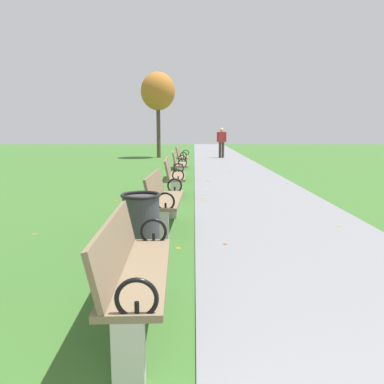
{
  "coord_description": "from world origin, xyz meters",
  "views": [
    {
      "loc": [
        -0.02,
        0.16,
        1.6
      ],
      "look_at": [
        -0.05,
        6.5,
        0.55
      ],
      "focal_mm": 35.84,
      "sensor_mm": 36.0,
      "label": 1
    }
  ],
  "objects_px": {
    "park_bench_5": "(179,164)",
    "tree_3": "(158,92)",
    "park_bench_3": "(164,199)",
    "park_bench_2": "(133,270)",
    "park_bench_6": "(182,157)",
    "trash_bin": "(141,227)",
    "pedestrian_walking": "(222,141)",
    "park_bench_4": "(174,176)"
  },
  "relations": [
    {
      "from": "park_bench_3",
      "to": "park_bench_5",
      "type": "distance_m",
      "value": 6.1
    },
    {
      "from": "park_bench_6",
      "to": "pedestrian_walking",
      "type": "bearing_deg",
      "value": 70.69
    },
    {
      "from": "park_bench_6",
      "to": "tree_3",
      "type": "xyz_separation_m",
      "value": [
        -1.48,
        6.07,
        3.09
      ]
    },
    {
      "from": "park_bench_2",
      "to": "park_bench_4",
      "type": "distance_m",
      "value": 6.16
    },
    {
      "from": "park_bench_2",
      "to": "park_bench_4",
      "type": "bearing_deg",
      "value": 90.0
    },
    {
      "from": "park_bench_2",
      "to": "park_bench_6",
      "type": "bearing_deg",
      "value": 90.0
    },
    {
      "from": "park_bench_5",
      "to": "pedestrian_walking",
      "type": "relative_size",
      "value": 1.0
    },
    {
      "from": "park_bench_5",
      "to": "tree_3",
      "type": "relative_size",
      "value": 0.35
    },
    {
      "from": "park_bench_4",
      "to": "pedestrian_walking",
      "type": "height_order",
      "value": "pedestrian_walking"
    },
    {
      "from": "trash_bin",
      "to": "park_bench_4",
      "type": "bearing_deg",
      "value": 88.17
    },
    {
      "from": "park_bench_6",
      "to": "park_bench_3",
      "type": "bearing_deg",
      "value": -90.0
    },
    {
      "from": "pedestrian_walking",
      "to": "park_bench_4",
      "type": "bearing_deg",
      "value": -99.43
    },
    {
      "from": "park_bench_2",
      "to": "pedestrian_walking",
      "type": "height_order",
      "value": "pedestrian_walking"
    },
    {
      "from": "park_bench_4",
      "to": "park_bench_6",
      "type": "relative_size",
      "value": 1.0
    },
    {
      "from": "park_bench_6",
      "to": "trash_bin",
      "type": "relative_size",
      "value": 1.92
    },
    {
      "from": "park_bench_4",
      "to": "trash_bin",
      "type": "xyz_separation_m",
      "value": [
        -0.15,
        -4.6,
        -0.06
      ]
    },
    {
      "from": "park_bench_4",
      "to": "tree_3",
      "type": "distance_m",
      "value": 12.83
    },
    {
      "from": "trash_bin",
      "to": "park_bench_5",
      "type": "bearing_deg",
      "value": 88.9
    },
    {
      "from": "park_bench_3",
      "to": "tree_3",
      "type": "bearing_deg",
      "value": 95.49
    },
    {
      "from": "pedestrian_walking",
      "to": "park_bench_3",
      "type": "bearing_deg",
      "value": -97.54
    },
    {
      "from": "park_bench_5",
      "to": "park_bench_4",
      "type": "bearing_deg",
      "value": -90.0
    },
    {
      "from": "park_bench_5",
      "to": "park_bench_6",
      "type": "xyz_separation_m",
      "value": [
        -0.0,
        3.24,
        0.0
      ]
    },
    {
      "from": "pedestrian_walking",
      "to": "trash_bin",
      "type": "bearing_deg",
      "value": -97.34
    },
    {
      "from": "park_bench_5",
      "to": "tree_3",
      "type": "bearing_deg",
      "value": 99.04
    },
    {
      "from": "park_bench_6",
      "to": "pedestrian_walking",
      "type": "distance_m",
      "value": 6.03
    },
    {
      "from": "park_bench_5",
      "to": "tree_3",
      "type": "distance_m",
      "value": 9.92
    },
    {
      "from": "park_bench_3",
      "to": "park_bench_2",
      "type": "bearing_deg",
      "value": -90.0
    },
    {
      "from": "park_bench_3",
      "to": "park_bench_6",
      "type": "relative_size",
      "value": 1.0
    },
    {
      "from": "park_bench_4",
      "to": "park_bench_3",
      "type": "bearing_deg",
      "value": -90.0
    },
    {
      "from": "park_bench_2",
      "to": "park_bench_6",
      "type": "height_order",
      "value": "same"
    },
    {
      "from": "park_bench_3",
      "to": "trash_bin",
      "type": "xyz_separation_m",
      "value": [
        -0.15,
        -1.55,
        -0.06
      ]
    },
    {
      "from": "tree_3",
      "to": "trash_bin",
      "type": "relative_size",
      "value": 5.52
    },
    {
      "from": "park_bench_6",
      "to": "pedestrian_walking",
      "type": "xyz_separation_m",
      "value": [
        1.99,
        5.67,
        0.44
      ]
    },
    {
      "from": "park_bench_5",
      "to": "pedestrian_walking",
      "type": "bearing_deg",
      "value": 77.43
    },
    {
      "from": "park_bench_4",
      "to": "park_bench_5",
      "type": "bearing_deg",
      "value": 90.0
    },
    {
      "from": "park_bench_6",
      "to": "trash_bin",
      "type": "bearing_deg",
      "value": -90.77
    },
    {
      "from": "park_bench_2",
      "to": "park_bench_6",
      "type": "relative_size",
      "value": 1.0
    },
    {
      "from": "trash_bin",
      "to": "park_bench_3",
      "type": "bearing_deg",
      "value": 84.58
    },
    {
      "from": "pedestrian_walking",
      "to": "park_bench_6",
      "type": "bearing_deg",
      "value": -109.31
    },
    {
      "from": "park_bench_3",
      "to": "pedestrian_walking",
      "type": "bearing_deg",
      "value": 82.46
    },
    {
      "from": "park_bench_3",
      "to": "trash_bin",
      "type": "relative_size",
      "value": 1.92
    },
    {
      "from": "park_bench_4",
      "to": "park_bench_6",
      "type": "distance_m",
      "value": 6.3
    }
  ]
}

